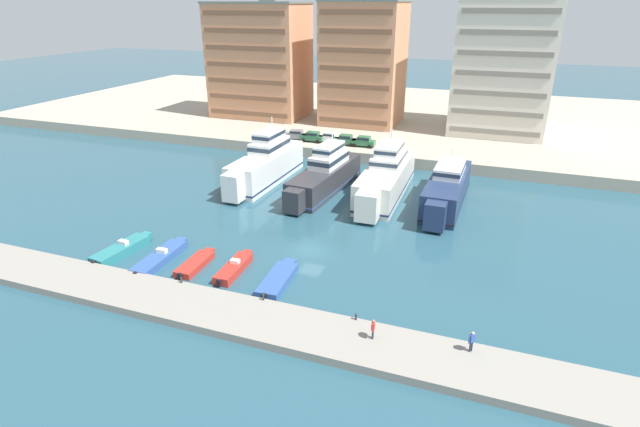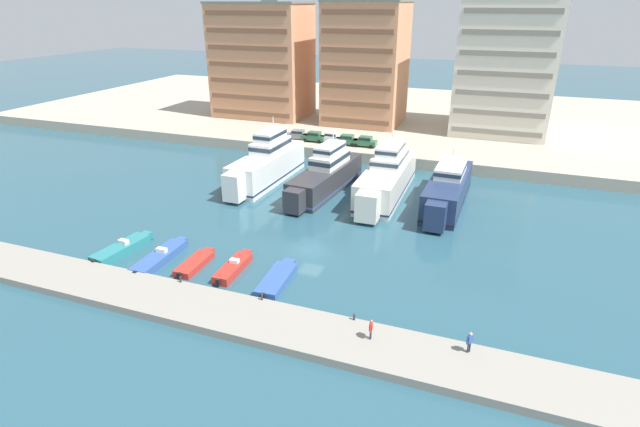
{
  "view_description": "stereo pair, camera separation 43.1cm",
  "coord_description": "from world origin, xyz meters",
  "px_view_note": "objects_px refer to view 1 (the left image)",
  "views": [
    {
      "loc": [
        17.74,
        -45.25,
        25.04
      ],
      "look_at": [
        -0.52,
        4.32,
        2.5
      ],
      "focal_mm": 28.0,
      "sensor_mm": 36.0,
      "label": 1
    },
    {
      "loc": [
        18.15,
        -45.1,
        25.04
      ],
      "look_at": [
        -0.52,
        4.32,
        2.5
      ],
      "focal_mm": 28.0,
      "sensor_mm": 36.0,
      "label": 2
    }
  ],
  "objects_px": {
    "car_white_mid_left": "(329,137)",
    "car_green_center": "(363,141)",
    "yacht_white_far_left": "(266,164)",
    "yacht_ivory_mid_left": "(386,177)",
    "motorboat_teal_far_left": "(122,249)",
    "pedestrian_mid_deck": "(472,340)",
    "yacht_charcoal_left": "(325,175)",
    "car_green_center_left": "(345,139)",
    "motorboat_red_mid_left": "(196,264)",
    "pedestrian_near_edge": "(373,327)",
    "yacht_navy_center_left": "(447,189)",
    "motorboat_blue_left": "(160,257)",
    "motorboat_blue_center": "(278,279)",
    "car_green_left": "(312,136)",
    "car_grey_far_left": "(296,134)",
    "motorboat_red_center_left": "(234,268)"
  },
  "relations": [
    {
      "from": "yacht_navy_center_left",
      "to": "car_green_center",
      "type": "height_order",
      "value": "yacht_navy_center_left"
    },
    {
      "from": "yacht_navy_center_left",
      "to": "car_grey_far_left",
      "type": "height_order",
      "value": "yacht_navy_center_left"
    },
    {
      "from": "yacht_white_far_left",
      "to": "motorboat_teal_far_left",
      "type": "bearing_deg",
      "value": -99.36
    },
    {
      "from": "car_green_center",
      "to": "pedestrian_mid_deck",
      "type": "bearing_deg",
      "value": -65.66
    },
    {
      "from": "yacht_white_far_left",
      "to": "motorboat_red_center_left",
      "type": "xyz_separation_m",
      "value": [
        8.92,
        -25.72,
        -2.36
      ]
    },
    {
      "from": "yacht_ivory_mid_left",
      "to": "pedestrian_near_edge",
      "type": "bearing_deg",
      "value": -78.28
    },
    {
      "from": "yacht_ivory_mid_left",
      "to": "car_white_mid_left",
      "type": "distance_m",
      "value": 22.38
    },
    {
      "from": "yacht_ivory_mid_left",
      "to": "motorboat_teal_far_left",
      "type": "distance_m",
      "value": 35.39
    },
    {
      "from": "yacht_charcoal_left",
      "to": "motorboat_red_center_left",
      "type": "height_order",
      "value": "yacht_charcoal_left"
    },
    {
      "from": "yacht_white_far_left",
      "to": "car_green_left",
      "type": "relative_size",
      "value": 4.93
    },
    {
      "from": "motorboat_blue_left",
      "to": "pedestrian_near_edge",
      "type": "distance_m",
      "value": 25.13
    },
    {
      "from": "motorboat_red_center_left",
      "to": "motorboat_blue_center",
      "type": "height_order",
      "value": "motorboat_red_center_left"
    },
    {
      "from": "yacht_navy_center_left",
      "to": "motorboat_red_center_left",
      "type": "relative_size",
      "value": 2.91
    },
    {
      "from": "motorboat_blue_left",
      "to": "car_green_center",
      "type": "distance_m",
      "value": 44.99
    },
    {
      "from": "car_green_center_left",
      "to": "motorboat_blue_center",
      "type": "bearing_deg",
      "value": -80.8
    },
    {
      "from": "yacht_navy_center_left",
      "to": "car_green_left",
      "type": "distance_m",
      "value": 31.26
    },
    {
      "from": "motorboat_red_mid_left",
      "to": "motorboat_blue_center",
      "type": "xyz_separation_m",
      "value": [
        9.2,
        0.11,
        0.0
      ]
    },
    {
      "from": "yacht_white_far_left",
      "to": "motorboat_red_mid_left",
      "type": "distance_m",
      "value": 26.74
    },
    {
      "from": "yacht_charcoal_left",
      "to": "motorboat_red_mid_left",
      "type": "height_order",
      "value": "yacht_charcoal_left"
    },
    {
      "from": "yacht_charcoal_left",
      "to": "car_green_center",
      "type": "height_order",
      "value": "yacht_charcoal_left"
    },
    {
      "from": "car_white_mid_left",
      "to": "pedestrian_mid_deck",
      "type": "relative_size",
      "value": 2.34
    },
    {
      "from": "car_white_mid_left",
      "to": "pedestrian_near_edge",
      "type": "bearing_deg",
      "value": -67.2
    },
    {
      "from": "motorboat_red_center_left",
      "to": "pedestrian_mid_deck",
      "type": "bearing_deg",
      "value": -13.48
    },
    {
      "from": "motorboat_red_mid_left",
      "to": "pedestrian_near_edge",
      "type": "relative_size",
      "value": 3.57
    },
    {
      "from": "pedestrian_mid_deck",
      "to": "pedestrian_near_edge",
      "type": "bearing_deg",
      "value": -171.94
    },
    {
      "from": "yacht_white_far_left",
      "to": "motorboat_red_mid_left",
      "type": "xyz_separation_m",
      "value": [
        4.7,
        -26.21,
        -2.45
      ]
    },
    {
      "from": "motorboat_teal_far_left",
      "to": "yacht_charcoal_left",
      "type": "bearing_deg",
      "value": 61.6
    },
    {
      "from": "car_green_center",
      "to": "motorboat_blue_left",
      "type": "bearing_deg",
      "value": -102.35
    },
    {
      "from": "yacht_white_far_left",
      "to": "yacht_ivory_mid_left",
      "type": "distance_m",
      "value": 18.04
    },
    {
      "from": "yacht_white_far_left",
      "to": "yacht_charcoal_left",
      "type": "bearing_deg",
      "value": -3.7
    },
    {
      "from": "motorboat_red_mid_left",
      "to": "pedestrian_mid_deck",
      "type": "relative_size",
      "value": 3.52
    },
    {
      "from": "yacht_navy_center_left",
      "to": "car_green_center_left",
      "type": "bearing_deg",
      "value": 138.17
    },
    {
      "from": "yacht_charcoal_left",
      "to": "car_grey_far_left",
      "type": "relative_size",
      "value": 4.82
    },
    {
      "from": "yacht_white_far_left",
      "to": "car_green_center",
      "type": "relative_size",
      "value": 4.92
    },
    {
      "from": "motorboat_blue_left",
      "to": "car_green_center",
      "type": "height_order",
      "value": "car_green_center"
    },
    {
      "from": "yacht_charcoal_left",
      "to": "motorboat_red_center_left",
      "type": "bearing_deg",
      "value": -91.54
    },
    {
      "from": "motorboat_teal_far_left",
      "to": "pedestrian_mid_deck",
      "type": "height_order",
      "value": "pedestrian_mid_deck"
    },
    {
      "from": "motorboat_teal_far_left",
      "to": "car_green_center_left",
      "type": "distance_m",
      "value": 45.36
    },
    {
      "from": "pedestrian_near_edge",
      "to": "pedestrian_mid_deck",
      "type": "relative_size",
      "value": 0.99
    },
    {
      "from": "yacht_white_far_left",
      "to": "car_green_center_left",
      "type": "height_order",
      "value": "yacht_white_far_left"
    },
    {
      "from": "car_grey_far_left",
      "to": "car_green_left",
      "type": "distance_m",
      "value": 3.28
    },
    {
      "from": "yacht_white_far_left",
      "to": "car_grey_far_left",
      "type": "xyz_separation_m",
      "value": [
        -2.58,
        17.78,
        0.01
      ]
    },
    {
      "from": "yacht_ivory_mid_left",
      "to": "motorboat_red_mid_left",
      "type": "bearing_deg",
      "value": -116.13
    },
    {
      "from": "yacht_charcoal_left",
      "to": "car_white_mid_left",
      "type": "xyz_separation_m",
      "value": [
        -5.89,
        18.75,
        0.44
      ]
    },
    {
      "from": "yacht_charcoal_left",
      "to": "motorboat_blue_left",
      "type": "xyz_separation_m",
      "value": [
        -9.05,
        -25.75,
        -1.96
      ]
    },
    {
      "from": "motorboat_red_center_left",
      "to": "pedestrian_mid_deck",
      "type": "relative_size",
      "value": 3.88
    },
    {
      "from": "yacht_white_far_left",
      "to": "yacht_charcoal_left",
      "type": "distance_m",
      "value": 9.62
    },
    {
      "from": "car_white_mid_left",
      "to": "car_green_center",
      "type": "height_order",
      "value": "same"
    },
    {
      "from": "car_grey_far_left",
      "to": "car_green_center_left",
      "type": "distance_m",
      "value": 9.44
    },
    {
      "from": "motorboat_blue_left",
      "to": "car_green_left",
      "type": "bearing_deg",
      "value": 89.82
    }
  ]
}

